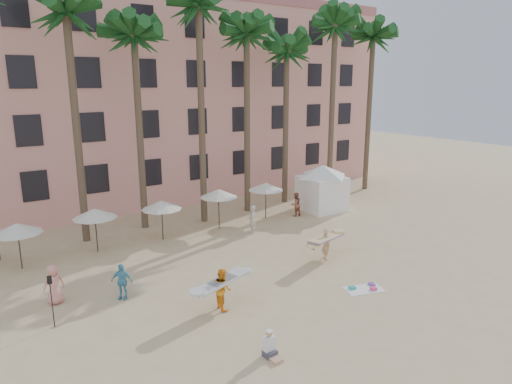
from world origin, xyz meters
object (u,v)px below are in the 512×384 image
Objects in this scene: cabana at (322,184)px; carrier_white at (222,288)px; carrier_yellow at (326,242)px; pink_hotel at (181,100)px.

carrier_white is at bearing -147.01° from cabana.
carrier_yellow is (-6.66, -7.63, -1.06)m from cabana.
pink_hotel is 11.37× the size of carrier_yellow.
cabana is at bearing 32.99° from carrier_white.
pink_hotel is 16.00m from cabana.
cabana reaches higher than carrier_white.
carrier_white is at bearing -167.82° from carrier_yellow.
pink_hotel reaches higher than carrier_white.
carrier_white is (-9.45, -23.32, -7.03)m from pink_hotel.
cabana is 17.07m from carrier_white.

